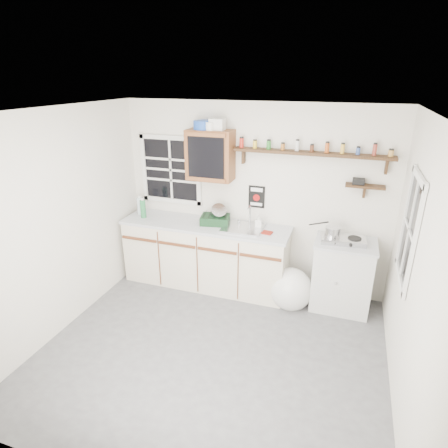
# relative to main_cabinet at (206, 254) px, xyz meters

# --- Properties ---
(room) EXTENTS (3.64, 3.24, 2.54)m
(room) POSITION_rel_main_cabinet_xyz_m (0.58, -1.30, 0.79)
(room) COLOR #4C4C4F
(room) RESTS_ON ground
(main_cabinet) EXTENTS (2.31, 0.63, 0.92)m
(main_cabinet) POSITION_rel_main_cabinet_xyz_m (0.00, 0.00, 0.00)
(main_cabinet) COLOR beige
(main_cabinet) RESTS_ON floor
(right_cabinet) EXTENTS (0.73, 0.57, 0.91)m
(right_cabinet) POSITION_rel_main_cabinet_xyz_m (1.83, 0.03, -0.01)
(right_cabinet) COLOR #B7B7B1
(right_cabinet) RESTS_ON floor
(sink) EXTENTS (0.52, 0.44, 0.29)m
(sink) POSITION_rel_main_cabinet_xyz_m (0.54, 0.01, 0.47)
(sink) COLOR #B6B6BB
(sink) RESTS_ON main_cabinet
(upper_cabinet) EXTENTS (0.60, 0.32, 0.65)m
(upper_cabinet) POSITION_rel_main_cabinet_xyz_m (0.03, 0.14, 1.36)
(upper_cabinet) COLOR brown
(upper_cabinet) RESTS_ON wall_back
(upper_cabinet_clutter) EXTENTS (0.41, 0.24, 0.14)m
(upper_cabinet_clutter) POSITION_rel_main_cabinet_xyz_m (0.02, 0.14, 1.75)
(upper_cabinet_clutter) COLOR #1943A5
(upper_cabinet_clutter) RESTS_ON upper_cabinet
(spice_shelf) EXTENTS (1.91, 0.18, 0.35)m
(spice_shelf) POSITION_rel_main_cabinet_xyz_m (1.30, 0.21, 1.47)
(spice_shelf) COLOR black
(spice_shelf) RESTS_ON wall_back
(secondary_shelf) EXTENTS (0.45, 0.16, 0.24)m
(secondary_shelf) POSITION_rel_main_cabinet_xyz_m (1.94, 0.22, 1.12)
(secondary_shelf) COLOR black
(secondary_shelf) RESTS_ON wall_back
(warning_sign) EXTENTS (0.22, 0.02, 0.30)m
(warning_sign) POSITION_rel_main_cabinet_xyz_m (0.63, 0.29, 0.82)
(warning_sign) COLOR black
(warning_sign) RESTS_ON wall_back
(window_back) EXTENTS (0.93, 0.03, 0.98)m
(window_back) POSITION_rel_main_cabinet_xyz_m (-0.62, 0.29, 1.09)
(window_back) COLOR black
(window_back) RESTS_ON wall_back
(window_right) EXTENTS (0.03, 0.78, 1.08)m
(window_right) POSITION_rel_main_cabinet_xyz_m (2.37, -0.75, 0.99)
(window_right) COLOR black
(window_right) RESTS_ON wall_back
(water_bottles) EXTENTS (0.19, 0.18, 0.29)m
(water_bottles) POSITION_rel_main_cabinet_xyz_m (-0.97, 0.01, 0.59)
(water_bottles) COLOR silver
(water_bottles) RESTS_ON main_cabinet
(dish_rack) EXTENTS (0.42, 0.35, 0.28)m
(dish_rack) POSITION_rel_main_cabinet_xyz_m (0.14, 0.05, 0.55)
(dish_rack) COLOR black
(dish_rack) RESTS_ON main_cabinet
(soap_bottle) EXTENTS (0.09, 0.09, 0.18)m
(soap_bottle) POSITION_rel_main_cabinet_xyz_m (0.72, 0.09, 0.55)
(soap_bottle) COLOR silver
(soap_bottle) RESTS_ON main_cabinet
(rag) EXTENTS (0.14, 0.12, 0.02)m
(rag) POSITION_rel_main_cabinet_xyz_m (0.87, -0.05, 0.47)
(rag) COLOR maroon
(rag) RESTS_ON main_cabinet
(hotplate) EXTENTS (0.55, 0.33, 0.08)m
(hotplate) POSITION_rel_main_cabinet_xyz_m (1.79, 0.01, 0.48)
(hotplate) COLOR #B6B6BB
(hotplate) RESTS_ON right_cabinet
(saucepan) EXTENTS (0.40, 0.32, 0.19)m
(saucepan) POSITION_rel_main_cabinet_xyz_m (1.66, 0.01, 0.57)
(saucepan) COLOR #B6B6BB
(saucepan) RESTS_ON hotplate
(trash_bag) EXTENTS (0.48, 0.44, 0.55)m
(trash_bag) POSITION_rel_main_cabinet_xyz_m (1.24, -0.16, -0.23)
(trash_bag) COLOR silver
(trash_bag) RESTS_ON floor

